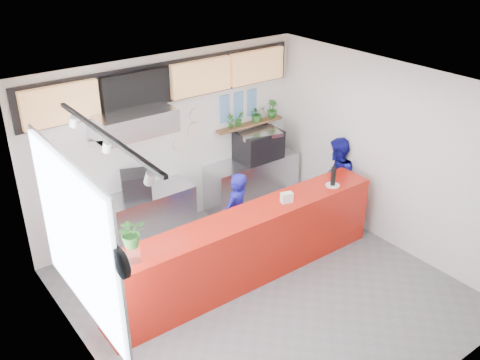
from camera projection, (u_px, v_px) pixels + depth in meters
floor at (263, 291)px, 7.77m from camera, size 5.00×5.00×0.00m
ceiling at (268, 92)px, 6.43m from camera, size 5.00×5.00×0.00m
wall_back at (170, 143)px, 8.89m from camera, size 5.00×0.00×5.00m
wall_left at (86, 268)px, 5.76m from camera, size 0.00×5.00×5.00m
wall_right at (388, 155)px, 8.44m from camera, size 0.00×5.00×5.00m
service_counter at (247, 247)px, 7.81m from camera, size 4.50×0.60×1.10m
cream_band at (167, 79)px, 8.39m from camera, size 5.00×0.02×0.80m
prep_bench at (141, 219)px, 8.72m from camera, size 1.80×0.60×0.90m
panini_oven at (136, 185)px, 8.41m from camera, size 0.56×0.56×0.39m
extraction_hood at (133, 122)px, 7.92m from camera, size 1.20×0.70×0.35m
hood_lip at (134, 135)px, 8.01m from camera, size 1.20×0.69×0.31m
right_bench at (252, 181)px, 9.95m from camera, size 1.80×0.60×0.90m
espresso_machine at (259, 145)px, 9.71m from camera, size 0.80×0.57×0.51m
espresso_tray at (259, 133)px, 9.61m from camera, size 0.85×0.68×0.07m
herb_shelf at (250, 124)px, 9.68m from camera, size 1.40×0.18×0.04m
menu_board_far_left at (61, 105)px, 7.40m from camera, size 1.10×0.10×0.55m
menu_board_mid_left at (136, 90)px, 8.02m from camera, size 1.10×0.10×0.55m
menu_board_mid_right at (201, 77)px, 8.64m from camera, size 1.10×0.10×0.55m
menu_board_far_right at (257, 66)px, 9.27m from camera, size 1.10×0.10×0.55m
soffit at (168, 82)px, 8.39m from camera, size 4.80×0.04×0.65m
window_pane at (76, 239)px, 5.90m from camera, size 0.04×2.20×1.90m
window_frame at (78, 238)px, 5.91m from camera, size 0.03×2.30×2.00m
wall_clock_rim at (121, 263)px, 4.89m from camera, size 0.05×0.30×0.30m
wall_clock_face at (124, 262)px, 4.91m from camera, size 0.02×0.26×0.26m
track_rail at (106, 135)px, 5.33m from camera, size 0.05×2.40×0.04m
dec_plate_a at (178, 128)px, 8.84m from camera, size 0.24×0.03×0.24m
dec_plate_b at (194, 129)px, 9.05m from camera, size 0.24×0.03×0.24m
dec_plate_c at (179, 144)px, 8.97m from camera, size 0.24×0.03×0.24m
dec_plate_d at (196, 115)px, 8.96m from camera, size 0.24×0.03×0.24m
photo_frame_a at (225, 102)px, 9.24m from camera, size 0.20×0.02×0.25m
photo_frame_b at (238, 99)px, 9.41m from camera, size 0.20×0.02×0.25m
photo_frame_c at (252, 96)px, 9.57m from camera, size 0.20×0.02×0.25m
photo_frame_d at (225, 116)px, 9.36m from camera, size 0.20×0.02×0.25m
photo_frame_e at (239, 112)px, 9.52m from camera, size 0.20×0.02×0.25m
photo_frame_f at (252, 109)px, 9.68m from camera, size 0.20×0.02×0.25m
staff_center at (236, 214)px, 8.36m from camera, size 0.60×0.50×1.41m
staff_right at (336, 179)px, 9.34m from camera, size 0.93×0.89×1.52m
herb_a at (231, 121)px, 9.38m from camera, size 0.15×0.11×0.27m
herb_b at (239, 119)px, 9.48m from camera, size 0.19×0.17×0.28m
herb_c at (257, 113)px, 9.69m from camera, size 0.31×0.28×0.31m
herb_d at (272, 109)px, 9.88m from camera, size 0.19×0.17×0.33m
glass_vase at (134, 254)px, 6.52m from camera, size 0.20×0.20×0.20m
basil_vase at (132, 232)px, 6.38m from camera, size 0.39×0.35×0.38m
napkin_holder at (287, 198)px, 7.87m from camera, size 0.20×0.15×0.15m
white_plate at (333, 185)px, 8.37m from camera, size 0.29×0.29×0.02m
pepper_mill at (333, 176)px, 8.30m from camera, size 0.10×0.10×0.30m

